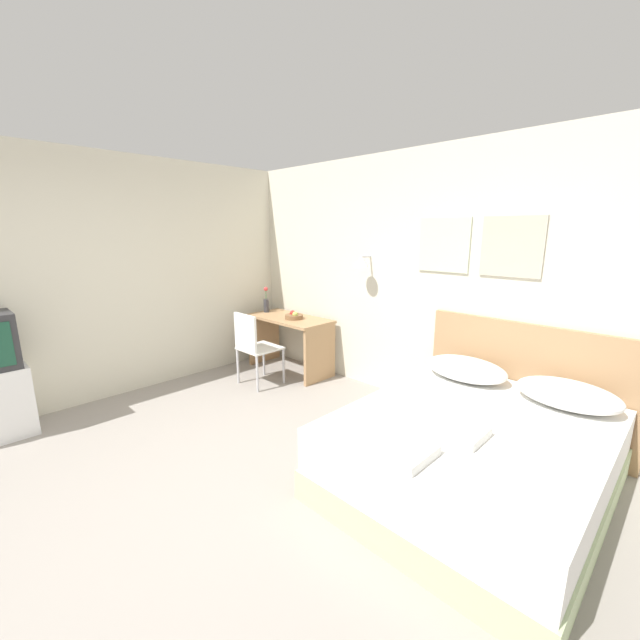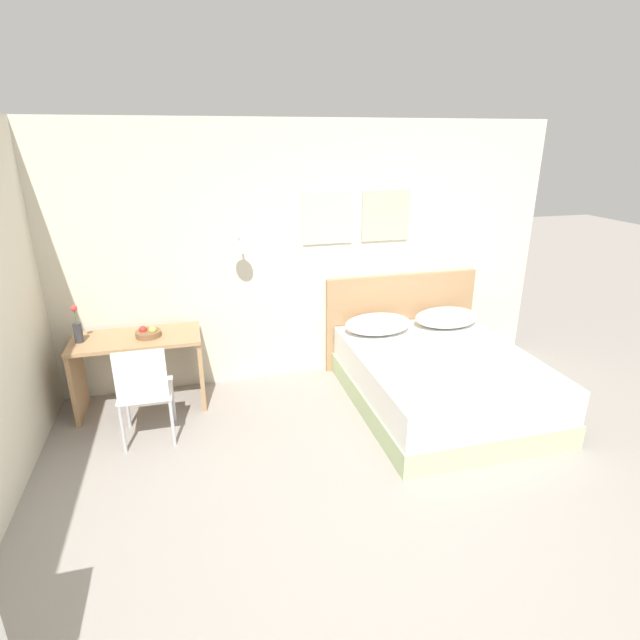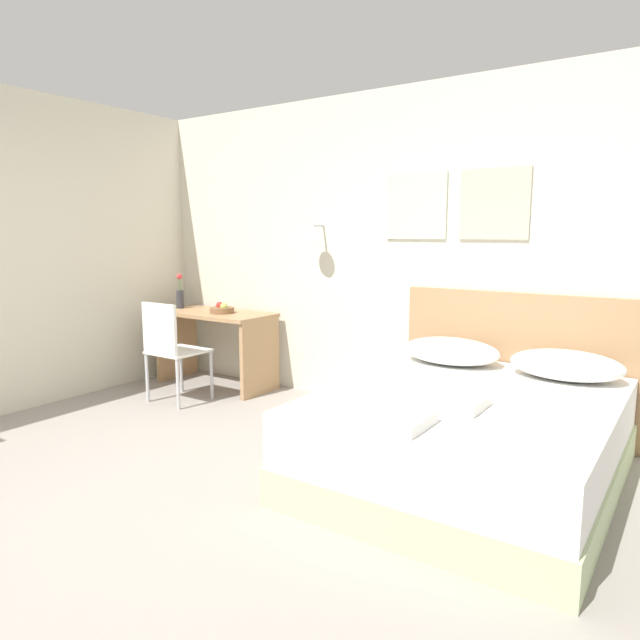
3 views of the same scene
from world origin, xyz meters
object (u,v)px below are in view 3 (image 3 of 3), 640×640
Objects in this scene: fruit_bowl at (222,309)px; pillow_left at (451,351)px; folded_towel_near_foot at (454,402)px; headboard at (517,363)px; folded_towel_mid_bed at (397,419)px; pillow_right at (566,365)px; desk at (216,334)px; flower_vase at (180,296)px; bed at (468,437)px; desk_chair at (170,344)px.

pillow_left is at bearing 0.49° from fruit_bowl.
fruit_bowl is at bearing 160.06° from folded_towel_near_foot.
folded_towel_mid_bed is at bearing -93.57° from headboard.
pillow_right reaches higher than folded_towel_near_foot.
folded_towel_near_foot is at bearing -19.63° from desk.
headboard is 4.96× the size of flower_vase.
folded_towel_near_foot is at bearing -87.10° from bed.
desk is (-2.81, 1.00, -0.05)m from folded_towel_near_foot.
flower_vase is at bearing 167.94° from bed.
desk_chair is at bearing 162.95° from folded_towel_mid_bed.
desk is at bearing 179.92° from pillow_right.
folded_towel_mid_bed is 1.42× the size of fruit_bowl.
pillow_left is 0.79m from pillow_right.
headboard is at bearing 38.36° from pillow_left.
flower_vase reaches higher than desk_chair.
flower_vase reaches higher than fruit_bowl.
pillow_right is 2.19× the size of folded_towel_mid_bed.
folded_towel_near_foot is at bearing -19.94° from fruit_bowl.
desk_chair is at bearing -82.29° from desk.
desk is (-2.69, 1.45, -0.05)m from folded_towel_mid_bed.
folded_towel_near_foot is at bearing -110.96° from pillow_right.
headboard reaches higher than folded_towel_mid_bed.
desk is 1.29× the size of desk_chair.
fruit_bowl is at bearing -179.51° from pillow_left.
folded_towel_mid_bed is 0.93× the size of flower_vase.
bed is 2.81m from fruit_bowl.
headboard is at bearing 90.00° from bed.
pillow_left is at bearing 112.45° from folded_towel_near_foot.
headboard reaches higher than pillow_right.
bed is at bearing -90.00° from headboard.
desk_chair reaches higher than desk.
desk reaches higher than pillow_left.
folded_towel_mid_bed is at bearing -24.55° from flower_vase.
headboard is 2.71m from fruit_bowl.
flower_vase is (-3.28, 0.70, 0.59)m from bed.
bed is 2.20× the size of desk_chair.
headboard is 1.51× the size of desk.
pillow_right is at bearing -38.36° from headboard.
headboard is 2.44× the size of pillow_right.
pillow_right is 3.68m from flower_vase.
headboard reaches higher than fruit_bowl.
fruit_bowl reaches higher than bed.
fruit_bowl is at bearing 165.72° from bed.
pillow_left is 2.21× the size of folded_towel_near_foot.
pillow_right is 2.21× the size of folded_towel_near_foot.
fruit_bowl is (-2.70, 0.98, 0.20)m from folded_towel_near_foot.
fruit_bowl is (0.03, 0.63, 0.24)m from desk_chair.
pillow_left is at bearing 15.74° from desk_chair.
folded_towel_near_foot is at bearing -7.26° from desk_chair.
flower_vase reaches higher than pillow_right.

